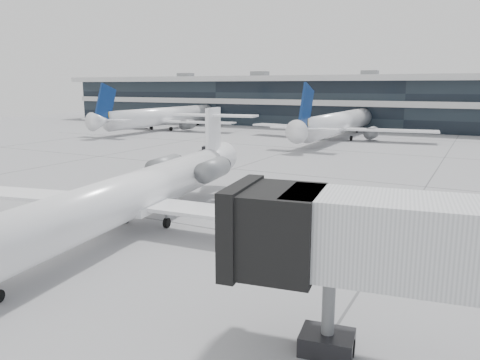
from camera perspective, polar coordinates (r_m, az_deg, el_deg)
The scene contains 7 objects.
ground at distance 30.07m, azimuth -2.28°, elevation -6.14°, with size 220.00×220.00×0.00m, color gray.
terminal at distance 107.83m, azimuth 20.32°, elevation 8.59°, with size 170.00×22.00×10.00m, color black.
bg_jet_left at distance 99.89m, azimuth -8.90°, elevation 6.11°, with size 32.00×40.00×9.60m, color white, non-canonical shape.
bg_jet_center at distance 83.37m, azimuth 12.07°, elevation 4.95°, with size 32.00×40.00×9.60m, color white, non-canonical shape.
regional_jet at distance 30.11m, azimuth -12.71°, elevation -1.53°, with size 25.02×31.22×7.21m.
traffic_cone at distance 38.16m, azimuth 1.02°, elevation -1.88°, with size 0.48×0.48×0.60m.
far_tug at distance 59.36m, azimuth -4.13°, elevation 3.28°, with size 1.98×2.65×1.50m.
Camera 1 is at (14.40, -24.79, 9.09)m, focal length 35.00 mm.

